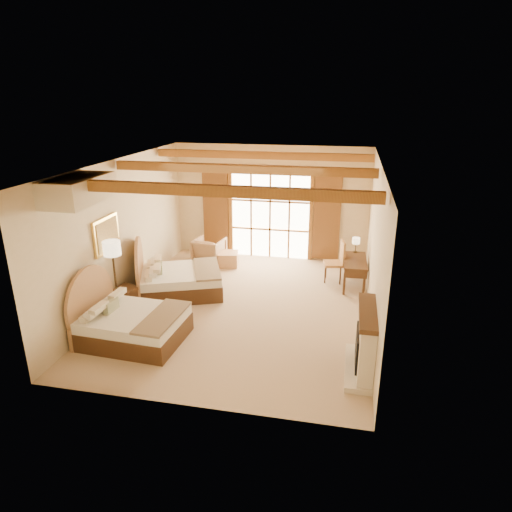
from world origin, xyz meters
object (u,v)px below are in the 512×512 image
(bed_far, at_px, (174,278))
(bed_near, at_px, (126,322))
(desk, at_px, (354,272))
(armchair, at_px, (209,251))
(nightstand, at_px, (127,299))

(bed_far, bearing_deg, bed_near, -113.71)
(bed_near, xyz_separation_m, bed_far, (0.09, 2.27, 0.01))
(bed_near, xyz_separation_m, desk, (4.29, 3.57, -0.01))
(desk, bearing_deg, bed_near, -141.97)
(bed_near, relative_size, armchair, 2.46)
(armchair, bearing_deg, nightstand, 82.67)
(bed_near, height_order, desk, bed_near)
(bed_far, bearing_deg, desk, -4.15)
(nightstand, relative_size, desk, 0.42)
(bed_near, relative_size, desk, 1.53)
(bed_far, bearing_deg, nightstand, -143.52)
(bed_near, xyz_separation_m, nightstand, (-0.59, 1.18, -0.11))
(bed_near, bearing_deg, nightstand, 119.82)
(bed_far, xyz_separation_m, nightstand, (-0.68, -1.08, -0.11))
(bed_far, height_order, nightstand, bed_far)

